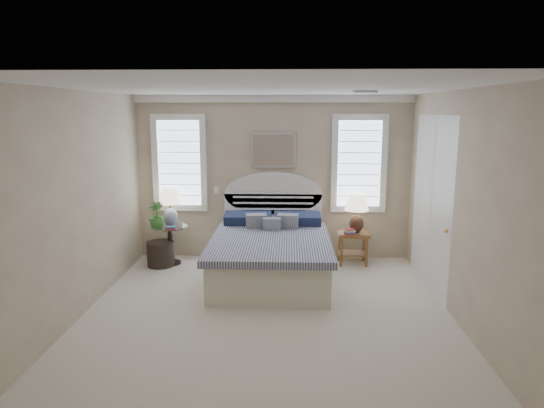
{
  "coord_description": "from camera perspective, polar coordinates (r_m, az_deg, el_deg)",
  "views": [
    {
      "loc": [
        0.27,
        -5.45,
        2.47
      ],
      "look_at": [
        0.03,
        1.0,
        1.21
      ],
      "focal_mm": 32.0,
      "sensor_mm": 36.0,
      "label": 1
    }
  ],
  "objects": [
    {
      "name": "wall_right",
      "position": [
        5.9,
        21.67,
        -0.65
      ],
      "size": [
        0.02,
        5.0,
        2.7
      ],
      "primitive_type": "cube",
      "color": "tan",
      "rests_on": "floor"
    },
    {
      "name": "books_left",
      "position": [
        7.73,
        -11.76,
        -2.78
      ],
      "size": [
        0.17,
        0.12,
        0.05
      ],
      "rotation": [
        0.0,
        0.0,
        -0.01
      ],
      "color": "#A52937",
      "rests_on": "side_table_left"
    },
    {
      "name": "switch_plate",
      "position": [
        8.13,
        -6.56,
        1.65
      ],
      "size": [
        0.08,
        0.01,
        0.12
      ],
      "primitive_type": "cube",
      "color": "white",
      "rests_on": "wall_back"
    },
    {
      "name": "window_right",
      "position": [
        8.05,
        10.19,
        4.69
      ],
      "size": [
        0.9,
        0.06,
        1.6
      ],
      "primitive_type": "cube",
      "color": "silver",
      "rests_on": "wall_back"
    },
    {
      "name": "floor_pot",
      "position": [
        8.0,
        -12.97,
        -5.72
      ],
      "size": [
        0.56,
        0.56,
        0.39
      ],
      "primitive_type": "cylinder",
      "rotation": [
        0.0,
        0.0,
        0.35
      ],
      "color": "black",
      "rests_on": "floor"
    },
    {
      "name": "floor",
      "position": [
        5.99,
        -0.68,
        -13.3
      ],
      "size": [
        4.5,
        5.0,
        0.01
      ],
      "primitive_type": "cube",
      "color": "silver",
      "rests_on": "ground"
    },
    {
      "name": "painting",
      "position": [
        7.94,
        0.15,
        6.37
      ],
      "size": [
        0.74,
        0.04,
        0.58
      ],
      "primitive_type": "cube",
      "color": "silver",
      "rests_on": "wall_back"
    },
    {
      "name": "wall_back",
      "position": [
        8.03,
        0.15,
        3.05
      ],
      "size": [
        4.5,
        0.02,
        2.7
      ],
      "primitive_type": "cube",
      "color": "tan",
      "rests_on": "floor"
    },
    {
      "name": "window_left",
      "position": [
        8.18,
        -10.81,
        4.77
      ],
      "size": [
        0.9,
        0.06,
        1.6
      ],
      "primitive_type": "cube",
      "color": "silver",
      "rests_on": "wall_back"
    },
    {
      "name": "books_right",
      "position": [
        7.75,
        9.19,
        -3.25
      ],
      "size": [
        0.2,
        0.17,
        0.09
      ],
      "rotation": [
        0.0,
        0.0,
        0.38
      ],
      "color": "#A52937",
      "rests_on": "nightstand_right"
    },
    {
      "name": "wall_left",
      "position": [
        6.1,
        -22.32,
        -0.34
      ],
      "size": [
        0.02,
        5.0,
        2.7
      ],
      "primitive_type": "cube",
      "color": "tan",
      "rests_on": "floor"
    },
    {
      "name": "bed",
      "position": [
        7.22,
        -0.13,
        -5.72
      ],
      "size": [
        1.72,
        2.28,
        1.47
      ],
      "color": "silver",
      "rests_on": "floor"
    },
    {
      "name": "closet_door",
      "position": [
        7.05,
        18.22,
        0.13
      ],
      "size": [
        0.02,
        1.8,
        2.4
      ],
      "primitive_type": "cube",
      "color": "white",
      "rests_on": "floor"
    },
    {
      "name": "ceiling",
      "position": [
        5.46,
        -0.74,
        13.49
      ],
      "size": [
        4.5,
        5.0,
        0.01
      ],
      "primitive_type": "cube",
      "color": "white",
      "rests_on": "wall_back"
    },
    {
      "name": "hvac_vent",
      "position": [
        6.32,
        10.84,
        12.79
      ],
      "size": [
        0.3,
        0.2,
        0.02
      ],
      "primitive_type": "cube",
      "color": "#B2B2B2",
      "rests_on": "ceiling"
    },
    {
      "name": "potted_plant",
      "position": [
        7.79,
        -13.46,
        -1.3
      ],
      "size": [
        0.3,
        0.3,
        0.43
      ],
      "primitive_type": "imported",
      "rotation": [
        0.0,
        0.0,
        -0.31
      ],
      "color": "#347D32",
      "rests_on": "side_table_left"
    },
    {
      "name": "lamp_right",
      "position": [
        7.83,
        9.93,
        -0.57
      ],
      "size": [
        0.42,
        0.42,
        0.63
      ],
      "rotation": [
        0.0,
        0.0,
        0.1
      ],
      "color": "black",
      "rests_on": "nightstand_right"
    },
    {
      "name": "lamp_left",
      "position": [
        7.96,
        -11.9,
        0.21
      ],
      "size": [
        0.48,
        0.48,
        0.61
      ],
      "rotation": [
        0.0,
        0.0,
        0.35
      ],
      "color": "silver",
      "rests_on": "side_table_left"
    },
    {
      "name": "side_table_left",
      "position": [
        8.01,
        -11.87,
        -4.25
      ],
      "size": [
        0.56,
        0.56,
        0.63
      ],
      "color": "black",
      "rests_on": "floor"
    },
    {
      "name": "nightstand_right",
      "position": [
        7.94,
        9.5,
        -4.3
      ],
      "size": [
        0.5,
        0.4,
        0.53
      ],
      "color": "#975B31",
      "rests_on": "floor"
    },
    {
      "name": "crown_molding",
      "position": [
        7.91,
        0.15,
        12.3
      ],
      "size": [
        4.5,
        0.08,
        0.12
      ],
      "primitive_type": "cube",
      "color": "white",
      "rests_on": "wall_back"
    }
  ]
}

